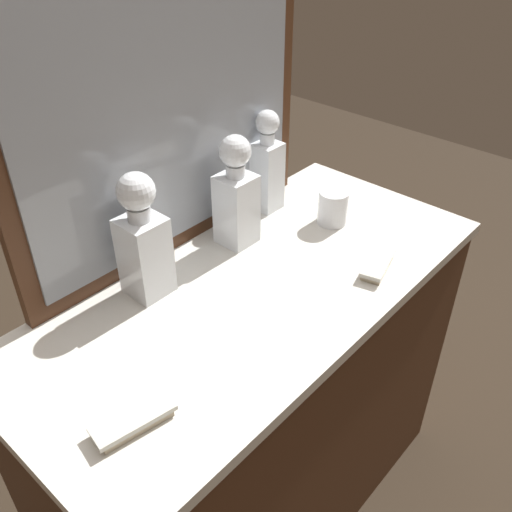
{
  "coord_description": "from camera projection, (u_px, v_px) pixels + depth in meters",
  "views": [
    {
      "loc": [
        -0.75,
        -0.67,
        1.67
      ],
      "look_at": [
        0.0,
        0.0,
        0.96
      ],
      "focal_mm": 39.35,
      "sensor_mm": 36.0,
      "label": 1
    }
  ],
  "objects": [
    {
      "name": "silver_brush_right",
      "position": [
        378.0,
        265.0,
        1.33
      ],
      "size": [
        0.14,
        0.08,
        0.02
      ],
      "color": "#B7A88C",
      "rests_on": "dresser"
    },
    {
      "name": "dresser",
      "position": [
        256.0,
        409.0,
        1.54
      ],
      "size": [
        1.19,
        0.55,
        0.88
      ],
      "color": "#472816",
      "rests_on": "ground_plane"
    },
    {
      "name": "crystal_decanter_center",
      "position": [
        144.0,
        247.0,
        1.2
      ],
      "size": [
        0.09,
        0.09,
        0.29
      ],
      "color": "white",
      "rests_on": "dresser"
    },
    {
      "name": "crystal_decanter_far_right",
      "position": [
        267.0,
        171.0,
        1.5
      ],
      "size": [
        0.07,
        0.07,
        0.28
      ],
      "color": "white",
      "rests_on": "dresser"
    },
    {
      "name": "crystal_tumbler_front",
      "position": [
        333.0,
        209.0,
        1.48
      ],
      "size": [
        0.08,
        0.08,
        0.09
      ],
      "color": "white",
      "rests_on": "dresser"
    },
    {
      "name": "ground_plane",
      "position": [
        256.0,
        499.0,
        1.79
      ],
      "size": [
        6.0,
        6.0,
        0.0
      ],
      "primitive_type": "plane",
      "color": "#2D2319"
    },
    {
      "name": "silver_brush_front",
      "position": [
        133.0,
        421.0,
        0.96
      ],
      "size": [
        0.15,
        0.08,
        0.02
      ],
      "color": "#B7A88C",
      "rests_on": "dresser"
    },
    {
      "name": "dresser_mirror",
      "position": [
        169.0,
        118.0,
        1.23
      ],
      "size": [
        0.84,
        0.03,
        0.66
      ],
      "color": "#472816",
      "rests_on": "dresser"
    },
    {
      "name": "crystal_decanter_left",
      "position": [
        236.0,
        201.0,
        1.36
      ],
      "size": [
        0.08,
        0.08,
        0.29
      ],
      "color": "white",
      "rests_on": "dresser"
    }
  ]
}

